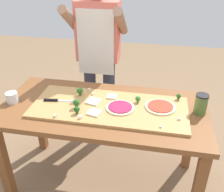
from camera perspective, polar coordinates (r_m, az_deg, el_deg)
ground_plane at (r=2.48m, az=-1.66°, el=-18.02°), size 8.00×8.00×0.00m
prep_table at (r=2.04m, az=-1.93°, el=-5.07°), size 1.58×0.77×0.79m
cutting_board at (r=1.95m, az=-0.61°, el=-2.51°), size 1.17×0.49×0.02m
chefs_knife at (r=2.05m, az=-12.22°, el=-0.96°), size 0.27×0.06×0.02m
pizza_whole_beet_magenta at (r=1.92m, az=1.82°, el=-2.53°), size 0.22×0.22×0.02m
pizza_whole_tomato_red at (r=1.96m, az=10.63°, el=-2.33°), size 0.23×0.23×0.02m
pizza_slice_near_left at (r=2.00m, az=-4.08°, el=-1.18°), size 0.12×0.12×0.01m
pizza_slice_far_left at (r=2.06m, az=-0.01°, el=-0.11°), size 0.08×0.08×0.01m
pizza_slice_near_right at (r=1.87m, az=-3.88°, el=-3.63°), size 0.11×0.11×0.01m
broccoli_floret_center_left at (r=2.08m, az=14.50°, el=-0.05°), size 0.04×0.04×0.05m
broccoli_floret_back_right at (r=1.98m, az=5.73°, el=-0.66°), size 0.04×0.04×0.05m
broccoli_floret_front_left at (r=1.92m, az=-7.87°, el=-1.51°), size 0.05×0.05×0.07m
broccoli_floret_back_left at (r=2.09m, az=-7.13°, el=1.11°), size 0.05×0.05×0.06m
broccoli_floret_back_mid at (r=1.86m, az=-7.77°, el=-3.00°), size 0.04×0.04×0.06m
cheese_crumble_a at (r=2.16m, az=-5.10°, el=1.42°), size 0.03×0.03×0.02m
cheese_crumble_b at (r=1.82m, az=-7.02°, el=-4.67°), size 0.03×0.03×0.02m
cheese_crumble_c at (r=2.10m, az=-4.24°, el=0.52°), size 0.02×0.02×0.02m
cheese_crumble_d at (r=1.86m, az=-12.44°, el=-4.30°), size 0.03×0.03×0.02m
cheese_crumble_e at (r=1.85m, az=14.61°, el=-4.90°), size 0.02×0.02×0.02m
cheese_crumble_f at (r=1.75m, az=10.71°, el=-6.67°), size 0.01×0.01×0.01m
flour_cup at (r=2.16m, az=-21.19°, el=-0.43°), size 0.09×0.09×0.08m
sauce_jar at (r=1.97m, az=19.05°, el=-1.70°), size 0.09×0.09×0.15m
cook_center at (r=2.52m, az=-3.03°, el=10.18°), size 0.54×0.39×1.67m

